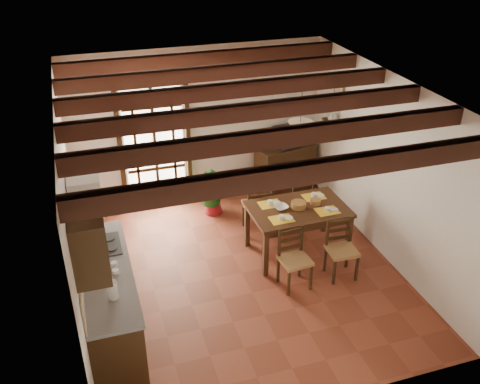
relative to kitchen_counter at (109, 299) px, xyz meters
name	(u,v)px	position (x,y,z in m)	size (l,w,h in m)	color
ground_plane	(242,273)	(1.96, 0.60, -0.47)	(5.00, 5.00, 0.00)	brown
room_shell	(242,163)	(1.96, 0.60, 1.34)	(4.52, 5.02, 2.81)	silver
ceiling_beams	(242,100)	(1.96, 0.60, 2.22)	(4.50, 4.34, 0.20)	black
french_door	(155,144)	(1.16, 3.05, 0.70)	(1.26, 0.11, 2.32)	white
kitchen_counter	(109,299)	(0.00, 0.00, 0.00)	(0.64, 2.25, 1.38)	black
upper_cabinet	(88,239)	(-0.12, -0.70, 1.38)	(0.35, 0.80, 0.70)	black
range_hood	(85,193)	(-0.09, 0.55, 1.26)	(0.38, 0.60, 0.54)	white
counter_items	(104,264)	(0.00, 0.09, 0.49)	(0.50, 1.43, 0.25)	black
dining_table	(298,214)	(2.94, 0.86, 0.23)	(1.49, 0.97, 0.80)	#3B2213
chair_near_left	(294,269)	(2.58, 0.10, -0.20)	(0.44, 0.42, 0.89)	#A07444
chair_near_right	(341,259)	(3.32, 0.11, -0.19)	(0.43, 0.41, 0.89)	#A07444
chair_far_left	(258,215)	(2.56, 1.61, -0.17)	(0.49, 0.47, 0.98)	#A07444
chair_far_right	(298,210)	(3.30, 1.63, -0.20)	(0.41, 0.39, 0.88)	#A07444
table_setting	(299,203)	(2.94, 0.86, 0.41)	(1.08, 0.72, 0.10)	yellow
table_bowl	(281,207)	(2.67, 0.91, 0.36)	(0.22, 0.22, 0.05)	white
sideboard	(285,168)	(3.53, 2.83, -0.01)	(1.08, 0.49, 0.92)	black
crt_tv	(287,136)	(3.53, 2.82, 0.63)	(0.47, 0.44, 0.35)	black
fuse_box	(279,99)	(3.46, 3.08, 1.28)	(0.25, 0.03, 0.32)	white
plant_pot	(213,207)	(2.01, 2.43, -0.36)	(0.32, 0.32, 0.20)	maroon
potted_plant	(213,184)	(2.01, 2.43, 0.10)	(1.73, 1.48, 1.92)	#144C19
wall_shelf	(332,124)	(4.10, 2.20, 1.04)	(0.20, 0.42, 0.20)	black
shelf_vase	(333,117)	(4.10, 2.20, 1.18)	(0.15, 0.15, 0.15)	#B2BFB2
shelf_flowers	(334,105)	(4.10, 2.20, 1.38)	(0.14, 0.14, 0.36)	yellow
framed_picture	(339,93)	(4.18, 2.20, 1.58)	(0.03, 0.32, 0.32)	brown
pendant_lamp	(300,127)	(2.94, 0.96, 1.60)	(0.36, 0.36, 0.84)	black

